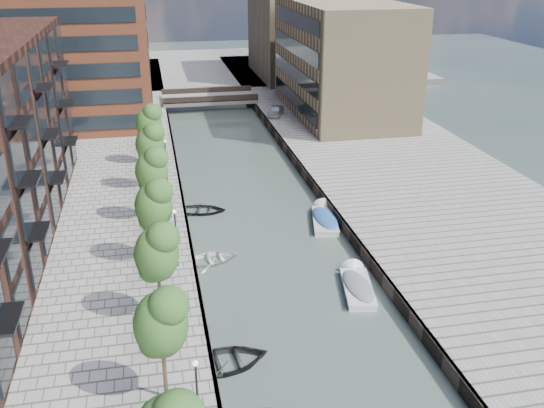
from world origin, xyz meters
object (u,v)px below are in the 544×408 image
object	(u,v)px
motorboat_3	(325,219)
bridge	(209,98)
sloop_1	(224,366)
motorboat_4	(357,285)
tree_1	(160,320)
tree_5	(150,142)
car	(276,111)
tree_4	(151,168)
tree_6	(149,121)
sloop_4	(201,212)
tree_3	(153,203)
sloop_3	(213,262)
tree_2	(156,251)

from	to	relation	value
motorboat_3	bridge	bearing A→B (deg)	97.26
sloop_1	motorboat_4	distance (m)	11.59
tree_1	motorboat_4	distance (m)	16.65
tree_5	car	xyz separation A→B (m)	(16.00, 22.85, -3.62)
motorboat_4	car	world-z (taller)	car
tree_4	tree_6	bearing A→B (deg)	90.00
sloop_4	motorboat_4	size ratio (longest dim) A/B	0.77
sloop_4	car	bearing A→B (deg)	-11.33
tree_5	car	bearing A→B (deg)	55.00
bridge	motorboat_3	world-z (taller)	bridge
bridge	tree_3	size ratio (longest dim) A/B	2.18
tree_3	bridge	bearing A→B (deg)	79.75
sloop_1	tree_1	bearing A→B (deg)	127.20
tree_3	tree_4	xyz separation A→B (m)	(0.00, 7.00, 0.00)
tree_3	sloop_4	world-z (taller)	tree_3
sloop_3	car	world-z (taller)	car
bridge	sloop_4	xyz separation A→B (m)	(-4.64, -36.95, -1.39)
bridge	tree_5	distance (m)	34.30
tree_6	sloop_3	distance (m)	21.04
tree_4	tree_2	bearing A→B (deg)	-90.00
tree_6	motorboat_3	size ratio (longest dim) A/B	1.01
tree_5	sloop_4	bearing A→B (deg)	-45.67
tree_2	tree_6	world-z (taller)	same
motorboat_3	tree_4	bearing A→B (deg)	176.57
bridge	tree_3	world-z (taller)	tree_3
tree_5	motorboat_3	bearing A→B (deg)	-29.72
sloop_1	motorboat_3	world-z (taller)	motorboat_3
tree_4	sloop_4	distance (m)	7.24
tree_2	tree_4	size ratio (longest dim) A/B	1.00
bridge	car	size ratio (longest dim) A/B	3.23
sloop_3	motorboat_4	world-z (taller)	motorboat_4
sloop_3	tree_1	bearing A→B (deg)	151.51
bridge	sloop_3	world-z (taller)	bridge
tree_6	car	bearing A→B (deg)	44.73
tree_2	motorboat_3	distance (m)	19.68
tree_2	tree_6	bearing A→B (deg)	90.00
tree_2	tree_6	size ratio (longest dim) A/B	1.00
sloop_3	motorboat_4	bearing A→B (deg)	-136.31
tree_4	sloop_1	size ratio (longest dim) A/B	1.17
tree_5	sloop_1	distance (m)	25.73
sloop_3	motorboat_3	xyz separation A→B (m)	(9.87, 5.18, 0.23)
sloop_4	tree_6	bearing A→B (deg)	32.46
sloop_1	sloop_4	distance (m)	21.05
bridge	tree_1	xyz separation A→B (m)	(-8.50, -61.00, 3.92)
bridge	tree_6	size ratio (longest dim) A/B	2.18
sloop_4	motorboat_3	xyz separation A→B (m)	(9.84, -3.87, 0.23)
tree_6	tree_3	bearing A→B (deg)	-90.00
tree_5	sloop_3	xyz separation A→B (m)	(3.83, -13.00, -5.31)
motorboat_3	car	world-z (taller)	car
tree_1	car	size ratio (longest dim) A/B	1.48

